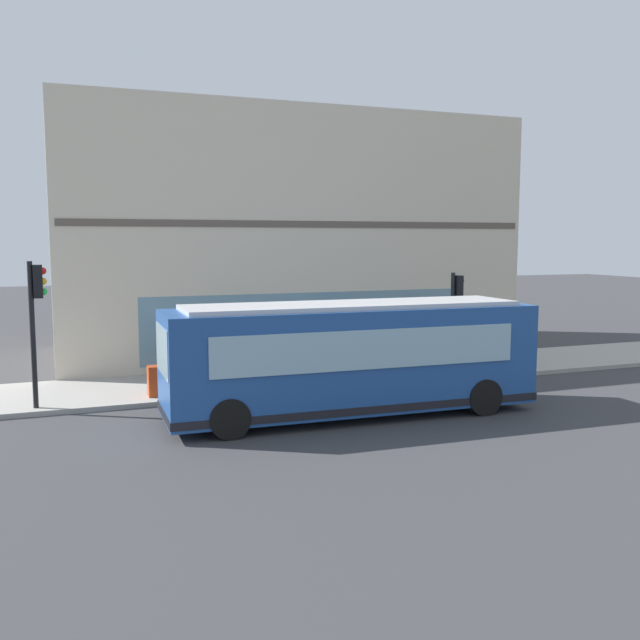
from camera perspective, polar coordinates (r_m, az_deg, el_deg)
ground at (r=20.18m, az=6.32°, el=-7.12°), size 120.00×120.00×0.00m
sidewalk_curb at (r=24.38m, az=1.19°, el=-4.52°), size 4.30×40.00×0.15m
building_corner at (r=30.12m, az=-3.54°, el=6.64°), size 8.92×18.02×9.63m
city_bus_nearside at (r=18.98m, az=2.55°, el=-3.16°), size 2.82×10.11×3.07m
traffic_light_near_corner at (r=24.17m, az=10.93°, el=1.29°), size 0.32×0.49×3.50m
traffic_light_down_block at (r=20.57m, az=-21.96°, el=1.04°), size 0.32×0.49×4.02m
fire_hydrant at (r=25.24m, az=2.92°, el=-3.13°), size 0.35×0.35×0.74m
pedestrian_by_light_pole at (r=22.74m, az=-7.93°, el=-2.63°), size 0.32×0.32×1.73m
pedestrian_walking_along_curb at (r=21.98m, az=-3.93°, el=-3.08°), size 0.32×0.32×1.63m
pedestrian_near_building_entrance at (r=24.03m, az=-4.71°, el=-2.03°), size 0.32×0.32×1.77m
pedestrian_near_hydrant at (r=24.29m, az=-11.12°, el=-2.32°), size 0.32×0.32×1.60m
newspaper_vending_box at (r=21.37m, az=-13.20°, el=-4.82°), size 0.44×0.42×0.90m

